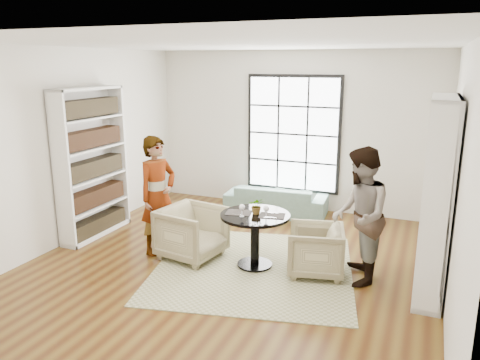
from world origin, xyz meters
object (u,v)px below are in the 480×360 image
at_px(armchair_right, 315,250).
at_px(pedestal_table, 255,229).
at_px(armchair_left, 192,233).
at_px(wine_glass_left, 242,208).
at_px(person_right, 360,216).
at_px(person_left, 158,195).
at_px(flower_centerpiece, 257,206).
at_px(sofa, 276,200).
at_px(wine_glass_right, 266,209).

bearing_deg(armchair_right, pedestal_table, -96.65).
distance_m(armchair_left, wine_glass_left, 0.97).
bearing_deg(person_right, person_left, -99.52).
bearing_deg(flower_centerpiece, armchair_left, -175.48).
xyz_separation_m(pedestal_table, sofa, (-0.46, 2.34, -0.28)).
bearing_deg(armchair_right, wine_glass_right, -87.24).
bearing_deg(armchair_left, armchair_right, -75.89).
bearing_deg(person_right, armchair_right, -102.42).
bearing_deg(armchair_right, person_left, -99.47).
bearing_deg(wine_glass_right, armchair_right, 15.81).
bearing_deg(flower_centerpiece, sofa, 101.55).
xyz_separation_m(pedestal_table, person_right, (1.38, 0.09, 0.33)).
distance_m(armchair_right, person_left, 2.40).
height_order(sofa, wine_glass_left, wine_glass_left).
height_order(sofa, wine_glass_right, wine_glass_right).
bearing_deg(wine_glass_left, person_right, 9.54).
distance_m(sofa, person_left, 2.68).
bearing_deg(person_left, pedestal_table, -69.69).
distance_m(person_left, wine_glass_left, 1.38).
height_order(sofa, armchair_right, armchair_right).
relative_size(pedestal_table, armchair_left, 1.15).
relative_size(armchair_right, wine_glass_left, 4.27).
bearing_deg(person_right, armchair_left, -98.84).
relative_size(pedestal_table, wine_glass_left, 5.57).
height_order(sofa, person_right, person_right).
bearing_deg(sofa, armchair_right, 115.22).
relative_size(armchair_left, wine_glass_left, 4.85).
relative_size(sofa, wine_glass_right, 10.81).
height_order(pedestal_table, flower_centerpiece, flower_centerpiece).
xyz_separation_m(armchair_right, flower_centerpiece, (-0.81, -0.07, 0.55)).
bearing_deg(armchair_left, person_left, 99.43).
relative_size(pedestal_table, flower_centerpiece, 4.11).
bearing_deg(wine_glass_left, person_left, 175.52).
xyz_separation_m(pedestal_table, flower_centerpiece, (0.02, 0.02, 0.33)).
relative_size(armchair_left, person_left, 0.47).
bearing_deg(person_left, armchair_left, -71.71).
bearing_deg(sofa, person_right, 124.69).
xyz_separation_m(wine_glass_right, flower_centerpiece, (-0.17, 0.11, -0.01)).
relative_size(wine_glass_left, flower_centerpiece, 0.74).
xyz_separation_m(pedestal_table, armchair_right, (0.83, 0.09, -0.22)).
bearing_deg(wine_glass_right, armchair_left, 178.24).
xyz_separation_m(armchair_left, flower_centerpiece, (0.97, 0.08, 0.50)).
relative_size(person_right, wine_glass_right, 10.21).
height_order(armchair_left, wine_glass_right, wine_glass_right).
height_order(pedestal_table, sofa, pedestal_table).
distance_m(pedestal_table, armchair_right, 0.86).
relative_size(sofa, person_left, 1.06).
xyz_separation_m(sofa, wine_glass_left, (0.33, -2.50, 0.61)).
distance_m(sofa, armchair_left, 2.45).
distance_m(pedestal_table, flower_centerpiece, 0.33).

